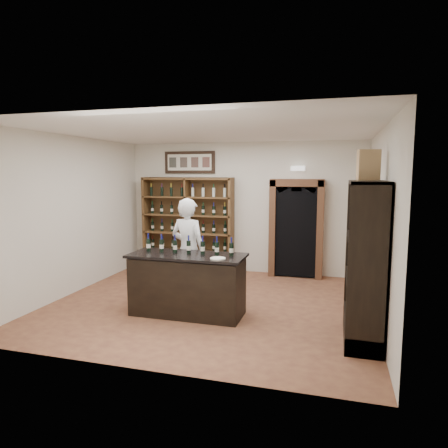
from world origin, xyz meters
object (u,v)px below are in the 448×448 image
Objects in this scene: wine_shelf at (188,224)px; counter_bottle_0 at (148,245)px; side_cabinet at (366,287)px; tasting_counter at (187,285)px; wine_crate at (369,165)px; shopkeeper at (188,250)px.

wine_shelf is 2.88m from counter_bottle_0.
tasting_counter is at bearing 173.72° from side_cabinet.
counter_bottle_0 is at bearing 173.78° from side_cabinet.
wine_crate is (3.80, -2.89, 1.31)m from wine_shelf.
wine_crate is at bearing 93.67° from side_cabinet.
wine_shelf and side_cabinet have the same top height.
tasting_counter is 3.31m from wine_crate.
shopkeeper is at bearing 155.45° from wine_crate.
wine_shelf reaches higher than counter_bottle_0.
counter_bottle_0 reaches higher than tasting_counter.
side_cabinet is at bearing -40.21° from wine_shelf.
counter_bottle_0 is 3.66m from wine_crate.
wine_shelf is 3.19m from tasting_counter.
shopkeeper is at bearing 47.91° from counter_bottle_0.
counter_bottle_0 is 0.71× the size of wine_crate.
wine_shelf is at bearing 129.56° from wine_crate.
side_cabinet is (3.82, -3.23, -0.35)m from wine_shelf.
counter_bottle_0 is at bearing 166.25° from wine_crate.
counter_bottle_0 is at bearing 60.27° from shopkeeper.
shopkeeper reaches higher than counter_bottle_0.
side_cabinet is at bearing -6.28° from tasting_counter.
wine_shelf is 4.95m from wine_crate.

